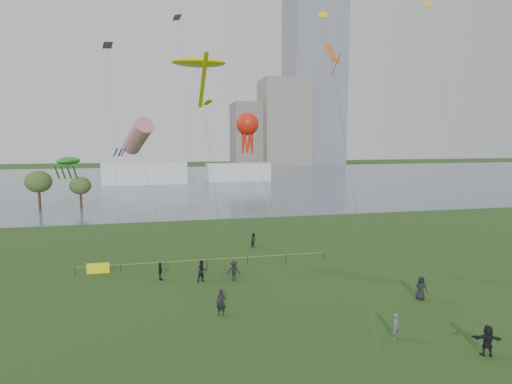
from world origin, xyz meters
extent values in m
plane|color=#193611|center=(0.00, 0.00, 0.00)|extent=(400.00, 400.00, 0.00)
cube|color=slate|center=(0.00, 100.00, 0.02)|extent=(400.00, 120.00, 0.08)
cube|color=slate|center=(62.00, 168.00, 60.00)|extent=(24.00, 24.00, 120.00)
cube|color=gray|center=(46.00, 162.00, 19.00)|extent=(20.00, 20.00, 38.00)
cube|color=slate|center=(32.00, 168.00, 14.00)|extent=(16.00, 18.00, 28.00)
cube|color=silver|center=(-12.00, 95.00, 3.00)|extent=(22.00, 8.00, 6.00)
cube|color=silver|center=(14.00, 98.00, 2.50)|extent=(18.00, 7.00, 5.00)
cylinder|color=#351F18|center=(-21.61, 54.64, 1.29)|extent=(0.44, 0.44, 2.57)
ellipsoid|color=#405C24|center=(-21.61, 54.64, 4.17)|extent=(3.66, 3.66, 3.09)
cylinder|color=#351F18|center=(-28.22, 54.37, 1.55)|extent=(0.44, 0.44, 3.10)
ellipsoid|color=#405C24|center=(-28.22, 54.37, 5.02)|extent=(4.40, 4.40, 3.71)
cylinder|color=black|center=(-15.56, 15.99, 0.42)|extent=(0.07, 0.07, 0.85)
cylinder|color=black|center=(-11.56, 15.99, 0.42)|extent=(0.07, 0.07, 0.85)
cylinder|color=black|center=(-7.56, 15.99, 0.42)|extent=(0.07, 0.07, 0.85)
cylinder|color=black|center=(-3.56, 15.99, 0.42)|extent=(0.07, 0.07, 0.85)
cylinder|color=black|center=(0.44, 15.99, 0.42)|extent=(0.07, 0.07, 0.85)
cylinder|color=black|center=(4.44, 15.99, 0.42)|extent=(0.07, 0.07, 0.85)
cylinder|color=black|center=(8.44, 15.99, 0.42)|extent=(0.07, 0.07, 0.85)
cylinder|color=yellow|center=(-3.56, 15.99, 0.75)|extent=(24.00, 0.03, 0.03)
cube|color=#FFF90D|center=(-13.56, 15.99, 0.55)|extent=(2.00, 0.04, 1.00)
imported|color=#5B5C62|center=(6.45, -1.37, 0.79)|extent=(0.69, 0.64, 1.59)
imported|color=black|center=(-4.39, 11.80, 0.96)|extent=(1.14, 1.02, 1.92)
imported|color=black|center=(-1.66, 11.53, 0.88)|extent=(1.29, 0.97, 1.77)
imported|color=black|center=(-7.96, 13.07, 0.80)|extent=(0.50, 0.98, 1.60)
imported|color=black|center=(11.77, 4.06, 0.93)|extent=(1.01, 0.77, 1.85)
imported|color=black|center=(10.45, -4.45, 0.90)|extent=(1.75, 1.11, 1.80)
imported|color=black|center=(-3.75, 4.39, 0.95)|extent=(0.81, 0.69, 1.90)
imported|color=black|center=(2.48, 22.41, 0.83)|extent=(1.00, 1.02, 1.65)
cylinder|color=#3F3F42|center=(-2.92, 16.60, 9.94)|extent=(1.66, 5.95, 19.89)
ellipsoid|color=yellow|center=(-3.73, 19.56, 19.88)|extent=(5.40, 3.38, 0.84)
cube|color=yellow|center=(-3.73, 15.36, 17.48)|extent=(0.36, 6.98, 4.09)
cube|color=yellow|center=(-3.73, 11.56, 15.38)|extent=(0.95, 0.95, 0.42)
cylinder|color=#3F3F42|center=(-8.50, 18.49, 6.31)|extent=(2.86, 6.17, 12.63)
cylinder|color=#BB163C|center=(-9.92, 21.56, 12.62)|extent=(3.75, 5.18, 3.88)
cylinder|color=#172CA1|center=(-11.32, 20.36, 11.02)|extent=(0.60, 1.13, 0.88)
cylinder|color=#172CA1|center=(-11.60, 20.74, 11.02)|extent=(0.60, 1.13, 0.88)
cylinder|color=#172CA1|center=(-12.04, 20.60, 11.02)|extent=(0.60, 1.13, 0.88)
cylinder|color=#172CA1|center=(-12.04, 20.13, 11.02)|extent=(0.60, 1.13, 0.88)
cylinder|color=#172CA1|center=(-11.60, 19.98, 11.02)|extent=(0.60, 1.13, 0.88)
cylinder|color=#3F3F42|center=(-14.40, 18.53, 5.08)|extent=(4.76, 6.76, 10.17)
ellipsoid|color=#1C7E17|center=(-16.76, 21.89, 10.16)|extent=(2.21, 3.98, 0.77)
cylinder|color=#1C7E17|center=(-17.56, 20.29, 9.16)|extent=(0.16, 1.79, 1.54)
cylinder|color=#1C7E17|center=(-17.01, 20.29, 9.16)|extent=(0.16, 1.79, 1.54)
cylinder|color=#1C7E17|center=(-16.46, 20.29, 9.16)|extent=(0.16, 1.79, 1.54)
cylinder|color=#1C7E17|center=(-15.91, 20.29, 9.16)|extent=(0.16, 1.79, 1.54)
cylinder|color=#3F3F42|center=(2.29, 14.58, 6.91)|extent=(2.99, 6.24, 13.83)
sphere|color=red|center=(0.81, 17.68, 13.82)|extent=(2.25, 2.25, 2.25)
cylinder|color=red|center=(1.31, 17.68, 12.22)|extent=(0.18, 0.54, 2.60)
cylinder|color=red|center=(1.06, 18.11, 12.22)|extent=(0.49, 0.36, 2.61)
cylinder|color=red|center=(0.56, 18.11, 12.22)|extent=(0.49, 0.36, 2.61)
cylinder|color=red|center=(0.31, 17.68, 12.22)|extent=(0.18, 0.54, 2.60)
cylinder|color=red|center=(0.56, 17.25, 12.22)|extent=(0.49, 0.36, 2.61)
cylinder|color=red|center=(1.06, 17.25, 12.22)|extent=(0.49, 0.36, 2.61)
cylinder|color=#3F3F42|center=(4.48, 1.23, 9.32)|extent=(0.54, 9.43, 18.65)
cube|color=orange|center=(4.73, 5.93, 18.64)|extent=(1.65, 1.65, 1.35)
cylinder|color=orange|center=(4.73, 5.03, 17.64)|extent=(0.08, 1.58, 1.35)
cube|color=black|center=(-12.50, 21.63, 21.57)|extent=(1.04, 1.00, 0.76)
cube|color=yellow|center=(9.40, 20.02, 25.33)|extent=(0.93, 0.60, 0.76)
cube|color=black|center=(-5.45, 26.57, 25.91)|extent=(1.05, 0.96, 0.76)
cube|color=yellow|center=(16.70, 12.53, 24.66)|extent=(0.97, 0.68, 0.76)
camera|label=1|loc=(-7.55, -24.30, 12.48)|focal=30.00mm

